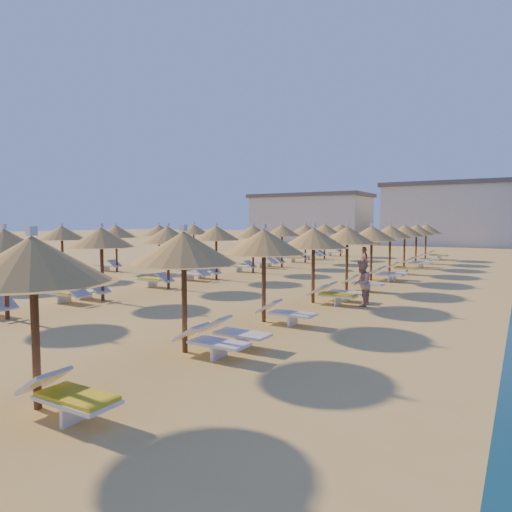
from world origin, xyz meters
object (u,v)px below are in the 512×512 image
Objects in this scene: parasol_row_east at (347,236)px; parasol_row_west at (216,234)px; beachgoer_b at (362,283)px; beachgoer_c at (364,263)px.

parasol_row_east is 1.00× the size of parasol_row_west.
beachgoer_c reaches higher than beachgoer_b.
beachgoer_b is 7.32m from beachgoer_c.
parasol_row_west is 23.29× the size of beachgoer_c.
beachgoer_c is at bearing 32.20° from parasol_row_west.
parasol_row_west reaches higher than beachgoer_b.
parasol_row_east is 24.21× the size of beachgoer_b.
parasol_row_east is at bearing -27.26° from beachgoer_c.
beachgoer_c is at bearing 96.93° from parasol_row_east.
parasol_row_east is at bearing -157.32° from beachgoer_b.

